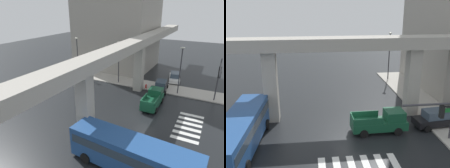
# 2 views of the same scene
# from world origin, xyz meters

# --- Properties ---
(ground_plane) EXTENTS (120.00, 120.00, 0.00)m
(ground_plane) POSITION_xyz_m (0.00, 0.00, 0.00)
(ground_plane) COLOR black
(crosswalk_stripes) EXTENTS (6.05, 2.80, 0.01)m
(crosswalk_stripes) POSITION_xyz_m (-0.00, -5.18, 0.01)
(crosswalk_stripes) COLOR silver
(crosswalk_stripes) RESTS_ON ground
(elevated_overpass) EXTENTS (58.32, 2.28, 8.33)m
(elevated_overpass) POSITION_xyz_m (0.00, 3.69, 7.18)
(elevated_overpass) COLOR #ADA89E
(elevated_overpass) RESTS_ON ground
(sidewalk_east) EXTENTS (4.00, 36.00, 0.15)m
(sidewalk_east) POSITION_xyz_m (9.79, 2.00, 0.07)
(sidewalk_east) COLOR #ADA89E
(sidewalk_east) RESTS_ON ground
(pickup_truck) EXTENTS (5.14, 2.17, 2.08)m
(pickup_truck) POSITION_xyz_m (3.08, -0.06, 0.99)
(pickup_truck) COLOR #14472D
(pickup_truck) RESTS_ON ground
(city_bus) EXTENTS (3.32, 10.95, 2.99)m
(city_bus) POSITION_xyz_m (-9.12, -1.96, 1.72)
(city_bus) COLOR #234C8C
(city_bus) RESTS_ON ground
(sedan_black) EXTENTS (4.47, 2.32, 1.72)m
(sedan_black) POSITION_xyz_m (8.53, 0.36, 0.85)
(sedan_black) COLOR black
(sedan_black) RESTS_ON ground
(sedan_white) EXTENTS (4.56, 2.57, 1.72)m
(sedan_white) POSITION_xyz_m (13.77, -0.65, 0.85)
(sedan_white) COLOR silver
(sedan_white) RESTS_ON ground
(traffic_signal_mast) EXTENTS (6.49, 0.32, 6.20)m
(traffic_signal_mast) POSITION_xyz_m (6.83, -7.33, 4.38)
(traffic_signal_mast) COLOR #38383D
(traffic_signal_mast) RESTS_ON ground
(street_lamp_near_corner) EXTENTS (0.44, 0.70, 7.24)m
(street_lamp_near_corner) POSITION_xyz_m (8.59, -2.22, 4.56)
(street_lamp_near_corner) COLOR #38383D
(street_lamp_near_corner) RESTS_ON ground
(street_lamp_mid_block) EXTENTS (0.44, 0.70, 7.24)m
(street_lamp_mid_block) POSITION_xyz_m (8.59, 7.84, 4.56)
(street_lamp_mid_block) COLOR #38383D
(street_lamp_mid_block) RESTS_ON ground
(street_lamp_far_north) EXTENTS (0.44, 0.70, 7.24)m
(street_lamp_far_north) POSITION_xyz_m (8.59, 16.34, 4.56)
(street_lamp_far_north) COLOR #38383D
(street_lamp_far_north) RESTS_ON ground
(fire_hydrant) EXTENTS (0.24, 0.24, 0.85)m
(fire_hydrant) POSITION_xyz_m (8.19, 2.69, 0.43)
(fire_hydrant) COLOR red
(fire_hydrant) RESTS_ON ground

